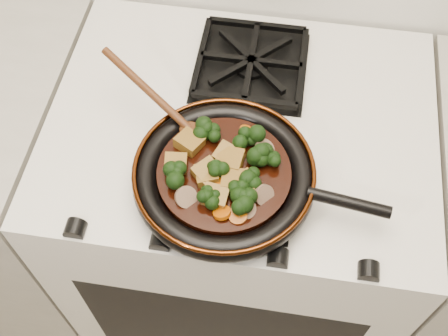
# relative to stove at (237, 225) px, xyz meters

# --- Properties ---
(stove) EXTENTS (0.76, 0.60, 0.90)m
(stove) POSITION_rel_stove_xyz_m (0.00, 0.00, 0.00)
(stove) COLOR silver
(stove) RESTS_ON ground
(burner_grate_front) EXTENTS (0.23, 0.23, 0.03)m
(burner_grate_front) POSITION_rel_stove_xyz_m (0.00, -0.14, 0.46)
(burner_grate_front) COLOR black
(burner_grate_front) RESTS_ON stove
(burner_grate_back) EXTENTS (0.23, 0.23, 0.03)m
(burner_grate_back) POSITION_rel_stove_xyz_m (0.00, 0.14, 0.46)
(burner_grate_back) COLOR black
(burner_grate_back) RESTS_ON stove
(skillet) EXTENTS (0.45, 0.32, 0.05)m
(skillet) POSITION_rel_stove_xyz_m (-0.01, -0.16, 0.49)
(skillet) COLOR black
(skillet) RESTS_ON burner_grate_front
(braising_sauce) EXTENTS (0.23, 0.23, 0.02)m
(braising_sauce) POSITION_rel_stove_xyz_m (-0.01, -0.16, 0.50)
(braising_sauce) COLOR black
(braising_sauce) RESTS_ON skillet
(tofu_cube_0) EXTENTS (0.05, 0.05, 0.03)m
(tofu_cube_0) POSITION_rel_stove_xyz_m (-0.04, -0.17, 0.52)
(tofu_cube_0) COLOR brown
(tofu_cube_0) RESTS_ON braising_sauce
(tofu_cube_1) EXTENTS (0.05, 0.04, 0.03)m
(tofu_cube_1) POSITION_rel_stove_xyz_m (-0.02, -0.21, 0.52)
(tofu_cube_1) COLOR brown
(tofu_cube_1) RESTS_ON braising_sauce
(tofu_cube_2) EXTENTS (0.05, 0.05, 0.03)m
(tofu_cube_2) POSITION_rel_stove_xyz_m (-0.00, -0.14, 0.52)
(tofu_cube_2) COLOR brown
(tofu_cube_2) RESTS_ON braising_sauce
(tofu_cube_3) EXTENTS (0.05, 0.05, 0.03)m
(tofu_cube_3) POSITION_rel_stove_xyz_m (-0.01, -0.13, 0.52)
(tofu_cube_3) COLOR brown
(tofu_cube_3) RESTS_ON braising_sauce
(tofu_cube_4) EXTENTS (0.04, 0.04, 0.02)m
(tofu_cube_4) POSITION_rel_stove_xyz_m (-0.09, -0.16, 0.52)
(tofu_cube_4) COLOR brown
(tofu_cube_4) RESTS_ON braising_sauce
(tofu_cube_5) EXTENTS (0.05, 0.05, 0.02)m
(tofu_cube_5) POSITION_rel_stove_xyz_m (0.03, -0.18, 0.52)
(tofu_cube_5) COLOR brown
(tofu_cube_5) RESTS_ON braising_sauce
(tofu_cube_6) EXTENTS (0.05, 0.05, 0.03)m
(tofu_cube_6) POSITION_rel_stove_xyz_m (0.03, -0.19, 0.52)
(tofu_cube_6) COLOR brown
(tofu_cube_6) RESTS_ON braising_sauce
(tofu_cube_7) EXTENTS (0.04, 0.04, 0.02)m
(tofu_cube_7) POSITION_rel_stove_xyz_m (0.01, -0.18, 0.52)
(tofu_cube_7) COLOR brown
(tofu_cube_7) RESTS_ON braising_sauce
(tofu_cube_8) EXTENTS (0.04, 0.04, 0.02)m
(tofu_cube_8) POSITION_rel_stove_xyz_m (0.01, -0.18, 0.52)
(tofu_cube_8) COLOR brown
(tofu_cube_8) RESTS_ON braising_sauce
(tofu_cube_9) EXTENTS (0.06, 0.06, 0.03)m
(tofu_cube_9) POSITION_rel_stove_xyz_m (-0.04, -0.17, 0.52)
(tofu_cube_9) COLOR brown
(tofu_cube_9) RESTS_ON braising_sauce
(tofu_cube_10) EXTENTS (0.06, 0.06, 0.03)m
(tofu_cube_10) POSITION_rel_stove_xyz_m (-0.08, -0.11, 0.52)
(tofu_cube_10) COLOR brown
(tofu_cube_10) RESTS_ON braising_sauce
(broccoli_floret_0) EXTENTS (0.09, 0.08, 0.07)m
(broccoli_floret_0) POSITION_rel_stove_xyz_m (0.03, -0.17, 0.52)
(broccoli_floret_0) COLOR black
(broccoli_floret_0) RESTS_ON braising_sauce
(broccoli_floret_1) EXTENTS (0.09, 0.09, 0.07)m
(broccoli_floret_1) POSITION_rel_stove_xyz_m (-0.09, -0.19, 0.52)
(broccoli_floret_1) COLOR black
(broccoli_floret_1) RESTS_ON braising_sauce
(broccoli_floret_2) EXTENTS (0.08, 0.08, 0.06)m
(broccoli_floret_2) POSITION_rel_stove_xyz_m (0.04, -0.12, 0.52)
(broccoli_floret_2) COLOR black
(broccoli_floret_2) RESTS_ON braising_sauce
(broccoli_floret_3) EXTENTS (0.09, 0.09, 0.07)m
(broccoli_floret_3) POSITION_rel_stove_xyz_m (0.04, -0.22, 0.52)
(broccoli_floret_3) COLOR black
(broccoli_floret_3) RESTS_ON braising_sauce
(broccoli_floret_4) EXTENTS (0.07, 0.08, 0.06)m
(broccoli_floret_4) POSITION_rel_stove_xyz_m (-0.02, -0.17, 0.52)
(broccoli_floret_4) COLOR black
(broccoli_floret_4) RESTS_ON braising_sauce
(broccoli_floret_5) EXTENTS (0.07, 0.07, 0.07)m
(broccoli_floret_5) POSITION_rel_stove_xyz_m (0.07, -0.12, 0.52)
(broccoli_floret_5) COLOR black
(broccoli_floret_5) RESTS_ON braising_sauce
(broccoli_floret_6) EXTENTS (0.06, 0.07, 0.06)m
(broccoli_floret_6) POSITION_rel_stove_xyz_m (-0.05, -0.09, 0.52)
(broccoli_floret_6) COLOR black
(broccoli_floret_6) RESTS_ON braising_sauce
(broccoli_floret_7) EXTENTS (0.07, 0.08, 0.06)m
(broccoli_floret_7) POSITION_rel_stove_xyz_m (-0.02, -0.22, 0.52)
(broccoli_floret_7) COLOR black
(broccoli_floret_7) RESTS_ON braising_sauce
(broccoli_floret_8) EXTENTS (0.09, 0.09, 0.07)m
(broccoli_floret_8) POSITION_rel_stove_xyz_m (0.02, -0.09, 0.52)
(broccoli_floret_8) COLOR black
(broccoli_floret_8) RESTS_ON braising_sauce
(broccoli_floret_9) EXTENTS (0.07, 0.08, 0.06)m
(broccoli_floret_9) POSITION_rel_stove_xyz_m (0.02, -0.20, 0.52)
(broccoli_floret_9) COLOR black
(broccoli_floret_9) RESTS_ON braising_sauce
(carrot_coin_0) EXTENTS (0.03, 0.03, 0.02)m
(carrot_coin_0) POSITION_rel_stove_xyz_m (0.03, -0.24, 0.51)
(carrot_coin_0) COLOR #A64504
(carrot_coin_0) RESTS_ON braising_sauce
(carrot_coin_1) EXTENTS (0.03, 0.03, 0.02)m
(carrot_coin_1) POSITION_rel_stove_xyz_m (-0.01, -0.18, 0.51)
(carrot_coin_1) COLOR #A64504
(carrot_coin_1) RESTS_ON braising_sauce
(carrot_coin_2) EXTENTS (0.03, 0.03, 0.02)m
(carrot_coin_2) POSITION_rel_stove_xyz_m (-0.09, -0.17, 0.51)
(carrot_coin_2) COLOR #A64504
(carrot_coin_2) RESTS_ON braising_sauce
(carrot_coin_3) EXTENTS (0.03, 0.03, 0.01)m
(carrot_coin_3) POSITION_rel_stove_xyz_m (-0.01, -0.15, 0.51)
(carrot_coin_3) COLOR #A64504
(carrot_coin_3) RESTS_ON braising_sauce
(carrot_coin_4) EXTENTS (0.03, 0.03, 0.02)m
(carrot_coin_4) POSITION_rel_stove_xyz_m (-0.00, -0.24, 0.51)
(carrot_coin_4) COLOR #A64504
(carrot_coin_4) RESTS_ON braising_sauce
(carrot_coin_5) EXTENTS (0.03, 0.03, 0.02)m
(carrot_coin_5) POSITION_rel_stove_xyz_m (0.02, -0.07, 0.51)
(carrot_coin_5) COLOR #A64504
(carrot_coin_5) RESTS_ON braising_sauce
(mushroom_slice_0) EXTENTS (0.04, 0.04, 0.02)m
(mushroom_slice_0) POSITION_rel_stove_xyz_m (0.05, -0.10, 0.52)
(mushroom_slice_0) COLOR #7D5F48
(mushroom_slice_0) RESTS_ON braising_sauce
(mushroom_slice_1) EXTENTS (0.05, 0.05, 0.03)m
(mushroom_slice_1) POSITION_rel_stove_xyz_m (0.06, -0.20, 0.52)
(mushroom_slice_1) COLOR #7D5F48
(mushroom_slice_1) RESTS_ON braising_sauce
(mushroom_slice_2) EXTENTS (0.05, 0.05, 0.03)m
(mushroom_slice_2) POSITION_rel_stove_xyz_m (0.04, -0.23, 0.52)
(mushroom_slice_2) COLOR #7D5F48
(mushroom_slice_2) RESTS_ON braising_sauce
(mushroom_slice_3) EXTENTS (0.05, 0.05, 0.03)m
(mushroom_slice_3) POSITION_rel_stove_xyz_m (-0.06, -0.22, 0.52)
(mushroom_slice_3) COLOR #7D5F48
(mushroom_slice_3) RESTS_ON braising_sauce
(wooden_spoon) EXTENTS (0.14, 0.10, 0.22)m
(wooden_spoon) POSITION_rel_stove_xyz_m (-0.13, -0.06, 0.53)
(wooden_spoon) COLOR #4D2610
(wooden_spoon) RESTS_ON braising_sauce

